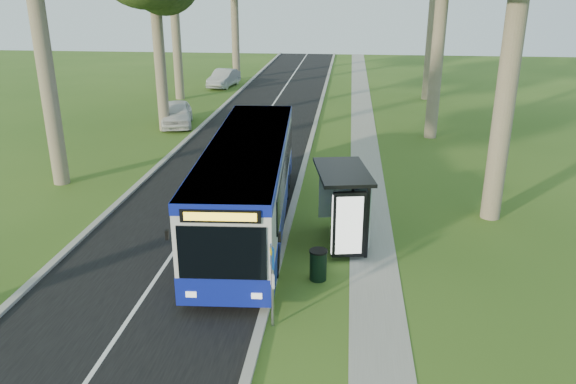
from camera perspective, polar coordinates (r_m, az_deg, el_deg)
name	(u,v)px	position (r m, az deg, el deg)	size (l,w,h in m)	color
ground	(272,285)	(16.62, -1.63, -9.45)	(120.00, 120.00, 0.00)	#33551A
road	(226,174)	(26.24, -6.28, 1.82)	(7.00, 100.00, 0.02)	black
kerb_east	(301,176)	(25.72, 1.36, 1.67)	(0.25, 100.00, 0.12)	#9E9B93
kerb_west	(153,171)	(27.18, -13.52, 2.13)	(0.25, 100.00, 0.12)	#9E9B93
centre_line	(226,174)	(26.24, -6.28, 1.85)	(0.12, 100.00, 0.01)	white
footpath	(367,179)	(25.68, 8.05, 1.32)	(1.50, 100.00, 0.02)	gray
bus	(249,183)	(19.89, -4.00, 0.90)	(3.29, 12.27, 3.22)	silver
bus_stop_sign	(272,276)	(14.11, -1.60, -8.51)	(0.15, 0.32, 2.29)	gray
bus_shelter	(346,196)	(18.25, 5.94, -0.45)	(2.14, 3.25, 2.58)	black
litter_bin	(318,265)	(16.73, 3.09, -7.38)	(0.54, 0.54, 0.95)	black
car_white	(177,113)	(35.99, -11.21, 7.83)	(1.80, 4.48, 1.53)	silver
car_silver	(224,78)	(49.81, -6.54, 11.41)	(1.58, 4.53, 1.49)	#AEB1B6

